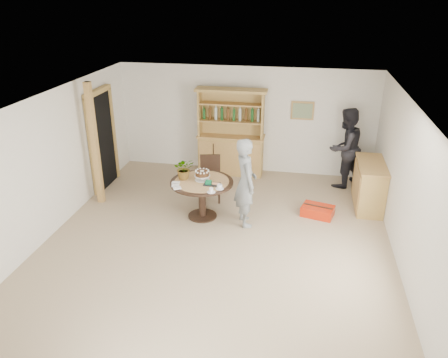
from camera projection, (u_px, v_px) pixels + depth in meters
ground at (216, 244)px, 7.62m from camera, size 7.00×7.00×0.00m
room_shell at (216, 151)px, 6.93m from camera, size 6.04×7.04×2.52m
doorway at (102, 139)px, 9.47m from camera, size 0.13×1.10×2.18m
pine_post at (95, 145)px, 8.65m from camera, size 0.12×0.12×2.50m
hutch at (231, 145)px, 10.31m from camera, size 1.62×0.54×2.04m
sideboard at (369, 185)px, 8.77m from camera, size 0.54×1.26×0.94m
dining_table at (202, 188)px, 8.31m from camera, size 1.20×1.20×0.76m
dining_chair at (210, 175)px, 9.08m from camera, size 0.50×0.50×0.95m
birthday_cake at (202, 174)px, 8.24m from camera, size 0.30×0.30×0.20m
flower_vase at (184, 168)px, 8.27m from camera, size 0.47×0.44×0.42m
gift_tray at (211, 183)px, 8.09m from camera, size 0.30×0.20×0.08m
coffee_cup_a at (220, 187)px, 7.91m from camera, size 0.15×0.15×0.09m
coffee_cup_b at (211, 191)px, 7.78m from camera, size 0.15×0.15×0.08m
napkins at (176, 185)px, 8.03m from camera, size 0.24×0.33×0.03m
teen_boy at (246, 183)px, 7.98m from camera, size 0.61×0.72×1.69m
adult_person at (345, 148)px, 9.55m from camera, size 1.09×1.09×1.79m
red_suitcase at (318, 211)px, 8.55m from camera, size 0.68×0.54×0.21m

